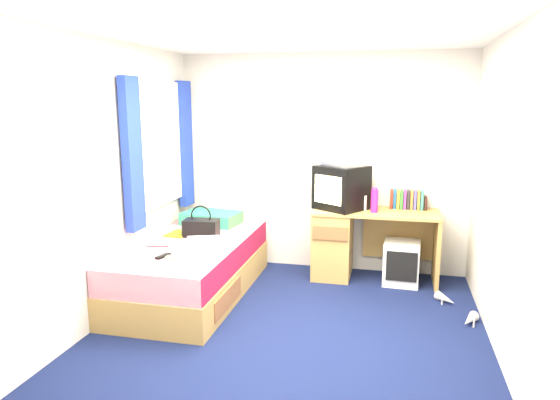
% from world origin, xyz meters
% --- Properties ---
extents(ground, '(3.40, 3.40, 0.00)m').
position_xyz_m(ground, '(0.00, 0.00, 0.00)').
color(ground, '#0C1438').
rests_on(ground, ground).
extents(room_shell, '(3.40, 3.40, 3.40)m').
position_xyz_m(room_shell, '(0.00, 0.00, 1.45)').
color(room_shell, white).
rests_on(room_shell, ground).
extents(bed, '(1.01, 2.00, 0.54)m').
position_xyz_m(bed, '(-1.10, 0.58, 0.27)').
color(bed, tan).
rests_on(bed, ground).
extents(pillow, '(0.65, 0.46, 0.13)m').
position_xyz_m(pillow, '(-1.16, 1.29, 0.61)').
color(pillow, teal).
rests_on(pillow, bed).
extents(desk, '(1.30, 0.55, 0.75)m').
position_xyz_m(desk, '(0.35, 1.44, 0.41)').
color(desk, tan).
rests_on(desk, ground).
extents(storage_cube, '(0.38, 0.38, 0.45)m').
position_xyz_m(storage_cube, '(0.91, 1.35, 0.22)').
color(storage_cube, white).
rests_on(storage_cube, ground).
extents(crt_tv, '(0.63, 0.62, 0.46)m').
position_xyz_m(crt_tv, '(0.26, 1.44, 0.98)').
color(crt_tv, black).
rests_on(crt_tv, desk).
extents(vcr, '(0.48, 0.47, 0.07)m').
position_xyz_m(vcr, '(0.26, 1.44, 1.25)').
color(vcr, silver).
rests_on(vcr, crt_tv).
extents(book_row, '(0.34, 0.13, 0.20)m').
position_xyz_m(book_row, '(0.94, 1.60, 0.85)').
color(book_row, maroon).
rests_on(book_row, desk).
extents(picture_frame, '(0.02, 0.12, 0.14)m').
position_xyz_m(picture_frame, '(1.13, 1.60, 0.82)').
color(picture_frame, black).
rests_on(picture_frame, desk).
extents(pink_water_bottle, '(0.08, 0.08, 0.23)m').
position_xyz_m(pink_water_bottle, '(0.61, 1.34, 0.87)').
color(pink_water_bottle, '#E82089').
rests_on(pink_water_bottle, desk).
extents(aerosol_can, '(0.05, 0.05, 0.16)m').
position_xyz_m(aerosol_can, '(0.51, 1.41, 0.83)').
color(aerosol_can, white).
rests_on(aerosol_can, desk).
extents(handbag, '(0.36, 0.22, 0.32)m').
position_xyz_m(handbag, '(-1.08, 0.78, 0.63)').
color(handbag, black).
rests_on(handbag, bed).
extents(towel, '(0.36, 0.33, 0.10)m').
position_xyz_m(towel, '(-0.89, 0.35, 0.59)').
color(towel, white).
rests_on(towel, bed).
extents(magazine, '(0.23, 0.30, 0.01)m').
position_xyz_m(magazine, '(-1.33, 0.79, 0.55)').
color(magazine, '#F9FF1C').
rests_on(magazine, bed).
extents(water_bottle, '(0.21, 0.11, 0.07)m').
position_xyz_m(water_bottle, '(-1.34, 0.36, 0.58)').
color(water_bottle, silver).
rests_on(water_bottle, bed).
extents(colour_swatch_fan, '(0.23, 0.13, 0.01)m').
position_xyz_m(colour_swatch_fan, '(-1.03, 0.03, 0.55)').
color(colour_swatch_fan, gold).
rests_on(colour_swatch_fan, bed).
extents(remote_control, '(0.09, 0.17, 0.02)m').
position_xyz_m(remote_control, '(-1.14, 0.05, 0.55)').
color(remote_control, black).
rests_on(remote_control, bed).
extents(window_assembly, '(0.11, 1.42, 1.40)m').
position_xyz_m(window_assembly, '(-1.55, 0.90, 1.42)').
color(window_assembly, silver).
rests_on(window_assembly, room_shell).
extents(white_heels, '(0.35, 0.67, 0.09)m').
position_xyz_m(white_heels, '(1.40, 0.68, 0.04)').
color(white_heels, silver).
rests_on(white_heels, ground).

